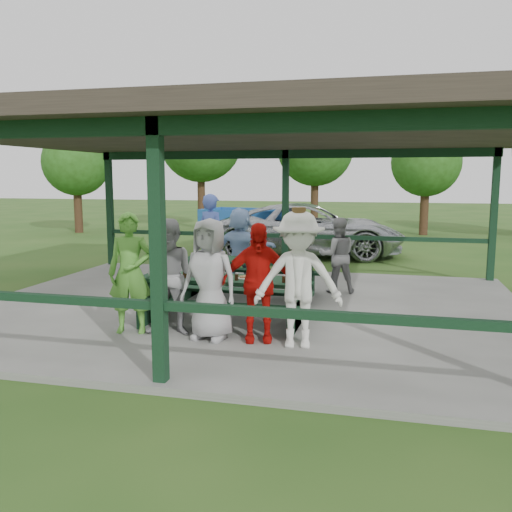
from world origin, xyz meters
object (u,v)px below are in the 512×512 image
(picnic_table_near, at_px, (224,294))
(contestant_grey_mid, at_px, (210,279))
(spectator_blue, at_px, (212,238))
(spectator_grey, at_px, (337,255))
(farm_trailer, at_px, (252,229))
(spectator_lblue, at_px, (240,247))
(contestant_red, at_px, (257,282))
(pickup_truck, at_px, (309,230))
(contestant_grey_left, at_px, (172,277))
(contestant_white_fedora, at_px, (298,280))
(picnic_table_far, at_px, (251,273))
(contestant_green, at_px, (130,273))

(picnic_table_near, distance_m, contestant_grey_mid, 0.97)
(spectator_blue, xyz_separation_m, spectator_grey, (2.89, -0.58, -0.22))
(contestant_grey_mid, distance_m, spectator_blue, 4.48)
(picnic_table_near, distance_m, spectator_grey, 3.21)
(picnic_table_near, bearing_deg, farm_trailer, 101.68)
(spectator_blue, height_order, farm_trailer, spectator_blue)
(spectator_lblue, distance_m, farm_trailer, 6.36)
(contestant_red, xyz_separation_m, pickup_truck, (-0.64, 9.38, -0.14))
(contestant_grey_mid, xyz_separation_m, contestant_red, (0.69, 0.08, -0.03))
(contestant_grey_left, xyz_separation_m, pickup_truck, (0.67, 9.39, -0.16))
(contestant_grey_left, relative_size, contestant_white_fedora, 0.90)
(picnic_table_near, height_order, contestant_grey_mid, contestant_grey_mid)
(spectator_blue, bearing_deg, contestant_grey_mid, 133.03)
(spectator_blue, bearing_deg, contestant_red, 141.44)
(contestant_white_fedora, distance_m, spectator_lblue, 4.27)
(contestant_white_fedora, bearing_deg, picnic_table_near, 138.36)
(contestant_grey_left, relative_size, spectator_blue, 0.88)
(picnic_table_far, height_order, contestant_white_fedora, contestant_white_fedora)
(contestant_green, bearing_deg, spectator_lblue, 66.41)
(picnic_table_near, relative_size, contestant_white_fedora, 1.41)
(contestant_green, xyz_separation_m, contestant_grey_mid, (1.27, -0.03, -0.03))
(picnic_table_near, bearing_deg, pickup_truck, 89.25)
(pickup_truck, bearing_deg, contestant_white_fedora, -178.04)
(contestant_grey_mid, relative_size, farm_trailer, 0.41)
(pickup_truck, bearing_deg, picnic_table_far, 172.81)
(spectator_lblue, bearing_deg, farm_trailer, -57.80)
(contestant_green, relative_size, farm_trailer, 0.42)
(farm_trailer, bearing_deg, contestant_white_fedora, -61.61)
(spectator_grey, height_order, farm_trailer, spectator_grey)
(picnic_table_near, distance_m, contestant_red, 1.16)
(contestant_green, height_order, spectator_grey, contestant_green)
(picnic_table_far, relative_size, spectator_grey, 1.73)
(contestant_red, relative_size, contestant_white_fedora, 0.88)
(contestant_white_fedora, bearing_deg, contestant_grey_left, 169.17)
(contestant_red, bearing_deg, picnic_table_near, 119.16)
(contestant_red, bearing_deg, spectator_blue, 102.66)
(spectator_grey, bearing_deg, farm_trailer, -77.91)
(picnic_table_near, xyz_separation_m, contestant_green, (-1.21, -0.85, 0.44))
(picnic_table_far, relative_size, contestant_red, 1.55)
(spectator_grey, bearing_deg, contestant_grey_left, 43.43)
(farm_trailer, bearing_deg, contestant_grey_left, -71.91)
(contestant_green, bearing_deg, spectator_grey, 39.61)
(picnic_table_far, relative_size, contestant_white_fedora, 1.37)
(spectator_blue, height_order, pickup_truck, spectator_blue)
(picnic_table_near, distance_m, picnic_table_far, 2.00)
(spectator_blue, bearing_deg, spectator_lblue, 173.76)
(pickup_truck, bearing_deg, spectator_grey, -171.62)
(contestant_green, distance_m, farm_trailer, 9.98)
(picnic_table_far, height_order, contestant_grey_mid, contestant_grey_mid)
(contestant_grey_left, relative_size, spectator_grey, 1.13)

